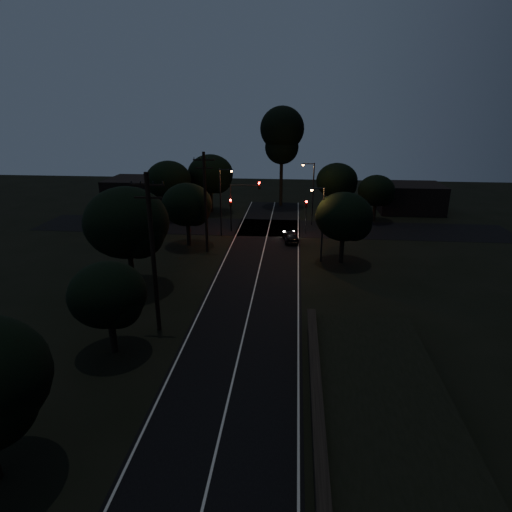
{
  "coord_description": "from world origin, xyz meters",
  "views": [
    {
      "loc": [
        3.24,
        -10.87,
        14.95
      ],
      "look_at": [
        0.0,
        24.0,
        2.5
      ],
      "focal_mm": 30.0,
      "sensor_mm": 36.0,
      "label": 1
    }
  ],
  "objects_px": {
    "signal_left": "(231,209)",
    "streetlight_c": "(321,220)",
    "signal_mast": "(244,197)",
    "signal_right": "(306,211)",
    "car": "(291,236)",
    "utility_pole_far": "(205,201)",
    "tall_pine": "(282,135)",
    "streetlight_a": "(222,198)",
    "streetlight_b": "(312,190)",
    "utility_pole_mid": "(153,252)"
  },
  "relations": [
    {
      "from": "signal_mast",
      "to": "streetlight_b",
      "type": "height_order",
      "value": "streetlight_b"
    },
    {
      "from": "utility_pole_far",
      "to": "streetlight_a",
      "type": "distance_m",
      "value": 6.1
    },
    {
      "from": "signal_right",
      "to": "streetlight_a",
      "type": "xyz_separation_m",
      "value": [
        -9.91,
        -1.99,
        1.8
      ]
    },
    {
      "from": "car",
      "to": "streetlight_c",
      "type": "bearing_deg",
      "value": 107.11
    },
    {
      "from": "signal_mast",
      "to": "streetlight_c",
      "type": "xyz_separation_m",
      "value": [
        8.74,
        -9.99,
        0.01
      ]
    },
    {
      "from": "utility_pole_mid",
      "to": "utility_pole_far",
      "type": "xyz_separation_m",
      "value": [
        0.0,
        17.0,
        -0.25
      ]
    },
    {
      "from": "streetlight_c",
      "to": "streetlight_a",
      "type": "bearing_deg",
      "value": 144.31
    },
    {
      "from": "signal_mast",
      "to": "streetlight_a",
      "type": "bearing_deg",
      "value": -140.23
    },
    {
      "from": "utility_pole_mid",
      "to": "utility_pole_far",
      "type": "distance_m",
      "value": 17.0
    },
    {
      "from": "signal_left",
      "to": "signal_mast",
      "type": "relative_size",
      "value": 0.66
    },
    {
      "from": "signal_right",
      "to": "car",
      "type": "distance_m",
      "value": 4.58
    },
    {
      "from": "car",
      "to": "tall_pine",
      "type": "bearing_deg",
      "value": -92.17
    },
    {
      "from": "streetlight_a",
      "to": "utility_pole_mid",
      "type": "bearing_deg",
      "value": -91.73
    },
    {
      "from": "signal_left",
      "to": "signal_mast",
      "type": "height_order",
      "value": "signal_mast"
    },
    {
      "from": "signal_mast",
      "to": "streetlight_b",
      "type": "distance_m",
      "value": 9.15
    },
    {
      "from": "streetlight_b",
      "to": "streetlight_c",
      "type": "height_order",
      "value": "streetlight_b"
    },
    {
      "from": "utility_pole_far",
      "to": "signal_left",
      "type": "xyz_separation_m",
      "value": [
        1.4,
        7.99,
        -2.65
      ]
    },
    {
      "from": "utility_pole_mid",
      "to": "streetlight_b",
      "type": "relative_size",
      "value": 1.38
    },
    {
      "from": "signal_right",
      "to": "signal_mast",
      "type": "bearing_deg",
      "value": 179.97
    },
    {
      "from": "signal_left",
      "to": "streetlight_b",
      "type": "bearing_deg",
      "value": 22.05
    },
    {
      "from": "signal_mast",
      "to": "utility_pole_far",
      "type": "bearing_deg",
      "value": -111.11
    },
    {
      "from": "tall_pine",
      "to": "streetlight_b",
      "type": "height_order",
      "value": "tall_pine"
    },
    {
      "from": "tall_pine",
      "to": "streetlight_b",
      "type": "bearing_deg",
      "value": -68.62
    },
    {
      "from": "tall_pine",
      "to": "car",
      "type": "height_order",
      "value": "tall_pine"
    },
    {
      "from": "car",
      "to": "signal_left",
      "type": "bearing_deg",
      "value": -33.92
    },
    {
      "from": "signal_mast",
      "to": "streetlight_c",
      "type": "height_order",
      "value": "streetlight_c"
    },
    {
      "from": "signal_left",
      "to": "signal_right",
      "type": "height_order",
      "value": "same"
    },
    {
      "from": "signal_right",
      "to": "streetlight_c",
      "type": "distance_m",
      "value": 10.18
    },
    {
      "from": "utility_pole_far",
      "to": "signal_right",
      "type": "xyz_separation_m",
      "value": [
        10.6,
        7.99,
        -2.65
      ]
    },
    {
      "from": "utility_pole_mid",
      "to": "streetlight_a",
      "type": "distance_m",
      "value": 23.04
    },
    {
      "from": "signal_right",
      "to": "streetlight_a",
      "type": "distance_m",
      "value": 10.26
    },
    {
      "from": "utility_pole_mid",
      "to": "utility_pole_far",
      "type": "relative_size",
      "value": 1.05
    },
    {
      "from": "utility_pole_mid",
      "to": "signal_mast",
      "type": "xyz_separation_m",
      "value": [
        3.09,
        24.99,
        -1.4
      ]
    },
    {
      "from": "streetlight_a",
      "to": "streetlight_c",
      "type": "bearing_deg",
      "value": -35.69
    },
    {
      "from": "utility_pole_far",
      "to": "streetlight_a",
      "type": "relative_size",
      "value": 1.31
    },
    {
      "from": "utility_pole_far",
      "to": "car",
      "type": "bearing_deg",
      "value": 26.08
    },
    {
      "from": "utility_pole_far",
      "to": "signal_left",
      "type": "height_order",
      "value": "utility_pole_far"
    },
    {
      "from": "signal_left",
      "to": "signal_right",
      "type": "xyz_separation_m",
      "value": [
        9.2,
        0.0,
        0.0
      ]
    },
    {
      "from": "utility_pole_far",
      "to": "tall_pine",
      "type": "bearing_deg",
      "value": 73.07
    },
    {
      "from": "signal_right",
      "to": "utility_pole_mid",
      "type": "bearing_deg",
      "value": -112.99
    },
    {
      "from": "car",
      "to": "signal_mast",
      "type": "bearing_deg",
      "value": -40.15
    },
    {
      "from": "signal_right",
      "to": "streetlight_a",
      "type": "bearing_deg",
      "value": -168.66
    },
    {
      "from": "signal_left",
      "to": "streetlight_c",
      "type": "relative_size",
      "value": 0.55
    },
    {
      "from": "signal_left",
      "to": "streetlight_c",
      "type": "xyz_separation_m",
      "value": [
        10.43,
        -9.99,
        1.51
      ]
    },
    {
      "from": "tall_pine",
      "to": "signal_left",
      "type": "height_order",
      "value": "tall_pine"
    },
    {
      "from": "signal_left",
      "to": "signal_right",
      "type": "relative_size",
      "value": 1.0
    },
    {
      "from": "signal_left",
      "to": "streetlight_a",
      "type": "xyz_separation_m",
      "value": [
        -0.71,
        -1.99,
        1.8
      ]
    },
    {
      "from": "utility_pole_far",
      "to": "tall_pine",
      "type": "relative_size",
      "value": 0.71
    },
    {
      "from": "utility_pole_mid",
      "to": "signal_right",
      "type": "height_order",
      "value": "utility_pole_mid"
    },
    {
      "from": "signal_right",
      "to": "signal_mast",
      "type": "distance_m",
      "value": 7.66
    }
  ]
}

